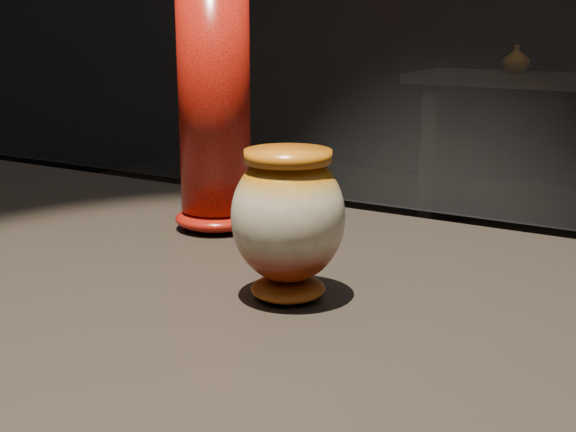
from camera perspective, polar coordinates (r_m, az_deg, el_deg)
main_vase at (r=0.89m, az=-0.00°, el=-0.19°), size 0.17×0.17×0.17m
tall_vase at (r=1.17m, az=-5.26°, el=8.17°), size 0.13×0.13×0.39m
back_vase_left at (r=4.50m, az=15.92°, el=10.67°), size 0.17×0.17×0.15m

